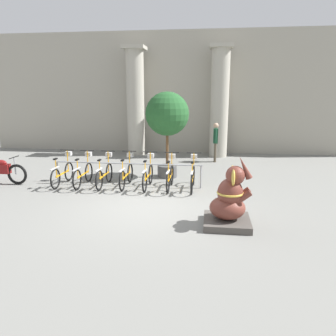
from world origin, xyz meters
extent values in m
plane|color=slate|center=(0.00, 0.00, 0.00)|extent=(60.00, 60.00, 0.00)
cube|color=#A39E8E|center=(0.00, 8.60, 3.00)|extent=(20.00, 0.20, 6.00)
cylinder|color=#ADA899|center=(-2.02, 7.60, 2.50)|extent=(0.84, 0.84, 5.00)
cube|color=#ADA899|center=(-2.02, 7.60, 5.08)|extent=(1.06, 1.06, 0.16)
cylinder|color=#ADA899|center=(2.02, 7.60, 2.50)|extent=(0.84, 0.84, 5.00)
cube|color=#ADA899|center=(2.02, 7.60, 5.08)|extent=(1.06, 1.06, 0.16)
cylinder|color=gray|center=(-3.48, 1.95, 0.38)|extent=(0.05, 0.05, 0.75)
cylinder|color=gray|center=(1.36, 1.95, 0.38)|extent=(0.05, 0.05, 0.75)
cylinder|color=gray|center=(-1.06, 1.95, 0.75)|extent=(4.94, 0.04, 0.04)
torus|color=black|center=(-3.23, 2.29, 0.33)|extent=(0.05, 0.67, 0.67)
torus|color=black|center=(-3.23, 1.26, 0.33)|extent=(0.05, 0.67, 0.67)
cube|color=orange|center=(-3.23, 1.78, 0.38)|extent=(0.04, 0.93, 0.04)
cube|color=#BCBCBC|center=(-3.23, 1.26, 0.68)|extent=(0.06, 0.55, 0.03)
cylinder|color=orange|center=(-3.23, 1.36, 0.64)|extent=(0.03, 0.03, 0.61)
cube|color=black|center=(-3.23, 1.36, 0.97)|extent=(0.08, 0.18, 0.04)
cylinder|color=orange|center=(-3.23, 2.25, 0.72)|extent=(0.03, 0.03, 0.77)
cylinder|color=black|center=(-3.23, 2.25, 1.10)|extent=(0.48, 0.03, 0.03)
cube|color=#BCBCBC|center=(-3.23, 2.35, 0.96)|extent=(0.20, 0.16, 0.14)
torus|color=black|center=(-2.50, 2.28, 0.33)|extent=(0.05, 0.67, 0.67)
torus|color=black|center=(-2.50, 1.25, 0.33)|extent=(0.05, 0.67, 0.67)
cube|color=orange|center=(-2.50, 1.77, 0.38)|extent=(0.04, 0.93, 0.04)
cube|color=#BCBCBC|center=(-2.50, 1.25, 0.68)|extent=(0.06, 0.55, 0.03)
cylinder|color=orange|center=(-2.50, 1.35, 0.64)|extent=(0.03, 0.03, 0.61)
cube|color=black|center=(-2.50, 1.35, 0.97)|extent=(0.08, 0.18, 0.04)
cylinder|color=orange|center=(-2.50, 2.24, 0.72)|extent=(0.03, 0.03, 0.77)
cylinder|color=black|center=(-2.50, 2.24, 1.10)|extent=(0.48, 0.03, 0.03)
cube|color=#BCBCBC|center=(-2.50, 2.34, 0.96)|extent=(0.20, 0.16, 0.14)
torus|color=black|center=(-1.78, 2.29, 0.33)|extent=(0.05, 0.67, 0.67)
torus|color=black|center=(-1.78, 1.26, 0.33)|extent=(0.05, 0.67, 0.67)
cube|color=orange|center=(-1.78, 1.78, 0.38)|extent=(0.04, 0.93, 0.04)
cube|color=#BCBCBC|center=(-1.78, 1.26, 0.68)|extent=(0.06, 0.55, 0.03)
cylinder|color=orange|center=(-1.78, 1.36, 0.64)|extent=(0.03, 0.03, 0.61)
cube|color=black|center=(-1.78, 1.36, 0.97)|extent=(0.08, 0.18, 0.04)
cylinder|color=orange|center=(-1.78, 2.25, 0.72)|extent=(0.03, 0.03, 0.77)
cylinder|color=black|center=(-1.78, 2.25, 1.10)|extent=(0.48, 0.03, 0.03)
cube|color=#BCBCBC|center=(-1.78, 2.35, 0.96)|extent=(0.20, 0.16, 0.14)
torus|color=black|center=(-1.06, 2.35, 0.33)|extent=(0.05, 0.67, 0.67)
torus|color=black|center=(-1.06, 1.32, 0.33)|extent=(0.05, 0.67, 0.67)
cube|color=orange|center=(-1.06, 1.83, 0.38)|extent=(0.04, 0.93, 0.04)
cube|color=#BCBCBC|center=(-1.06, 1.32, 0.68)|extent=(0.06, 0.55, 0.03)
cylinder|color=orange|center=(-1.06, 1.42, 0.64)|extent=(0.03, 0.03, 0.61)
cube|color=black|center=(-1.06, 1.42, 0.97)|extent=(0.08, 0.18, 0.04)
cylinder|color=orange|center=(-1.06, 2.31, 0.72)|extent=(0.03, 0.03, 0.77)
cylinder|color=black|center=(-1.06, 2.31, 1.10)|extent=(0.48, 0.03, 0.03)
cube|color=#BCBCBC|center=(-1.06, 2.41, 0.96)|extent=(0.20, 0.16, 0.14)
torus|color=black|center=(-0.33, 2.30, 0.33)|extent=(0.05, 0.67, 0.67)
torus|color=black|center=(-0.33, 1.27, 0.33)|extent=(0.05, 0.67, 0.67)
cube|color=orange|center=(-0.33, 1.79, 0.38)|extent=(0.04, 0.93, 0.04)
cube|color=#BCBCBC|center=(-0.33, 1.27, 0.68)|extent=(0.06, 0.55, 0.03)
cylinder|color=orange|center=(-0.33, 1.37, 0.64)|extent=(0.03, 0.03, 0.61)
cube|color=black|center=(-0.33, 1.37, 0.97)|extent=(0.08, 0.18, 0.04)
cylinder|color=orange|center=(-0.33, 2.26, 0.72)|extent=(0.03, 0.03, 0.77)
cylinder|color=black|center=(-0.33, 2.26, 1.10)|extent=(0.48, 0.03, 0.03)
cube|color=#BCBCBC|center=(-0.33, 2.36, 0.96)|extent=(0.20, 0.16, 0.14)
torus|color=black|center=(0.39, 2.29, 0.33)|extent=(0.05, 0.67, 0.67)
torus|color=black|center=(0.39, 1.26, 0.33)|extent=(0.05, 0.67, 0.67)
cube|color=orange|center=(0.39, 1.78, 0.38)|extent=(0.04, 0.93, 0.04)
cube|color=#BCBCBC|center=(0.39, 1.26, 0.68)|extent=(0.06, 0.55, 0.03)
cylinder|color=orange|center=(0.39, 1.36, 0.64)|extent=(0.03, 0.03, 0.61)
cube|color=black|center=(0.39, 1.36, 0.97)|extent=(0.08, 0.18, 0.04)
cylinder|color=orange|center=(0.39, 2.25, 0.72)|extent=(0.03, 0.03, 0.77)
cylinder|color=black|center=(0.39, 2.25, 1.10)|extent=(0.48, 0.03, 0.03)
cube|color=#BCBCBC|center=(0.39, 2.35, 0.96)|extent=(0.20, 0.16, 0.14)
torus|color=black|center=(1.11, 2.31, 0.33)|extent=(0.05, 0.67, 0.67)
torus|color=black|center=(1.11, 1.28, 0.33)|extent=(0.05, 0.67, 0.67)
cube|color=orange|center=(1.11, 1.80, 0.38)|extent=(0.04, 0.93, 0.04)
cube|color=#BCBCBC|center=(1.11, 1.28, 0.68)|extent=(0.06, 0.55, 0.03)
cylinder|color=orange|center=(1.11, 1.38, 0.64)|extent=(0.03, 0.03, 0.61)
cube|color=black|center=(1.11, 1.38, 0.97)|extent=(0.08, 0.18, 0.04)
cylinder|color=orange|center=(1.11, 2.27, 0.72)|extent=(0.03, 0.03, 0.77)
cylinder|color=black|center=(1.11, 2.27, 1.10)|extent=(0.48, 0.03, 0.03)
cube|color=#BCBCBC|center=(1.11, 2.37, 0.96)|extent=(0.20, 0.16, 0.14)
cube|color=#4C4742|center=(2.06, -1.01, 0.08)|extent=(1.06, 1.06, 0.16)
ellipsoid|color=brown|center=(2.06, -1.01, 0.43)|extent=(0.82, 0.73, 0.53)
ellipsoid|color=brown|center=(2.11, -1.01, 0.79)|extent=(0.58, 0.53, 0.68)
sphere|color=brown|center=(2.21, -1.01, 1.20)|extent=(0.44, 0.44, 0.44)
ellipsoid|color=gold|center=(2.15, -0.80, 1.20)|extent=(0.08, 0.31, 0.37)
ellipsoid|color=gold|center=(2.15, -1.23, 1.20)|extent=(0.08, 0.31, 0.37)
cone|color=brown|center=(2.40, -1.01, 1.39)|extent=(0.37, 0.15, 0.55)
cylinder|color=brown|center=(2.38, -0.89, 0.72)|extent=(0.43, 0.15, 0.38)
cylinder|color=brown|center=(2.38, -1.13, 0.72)|extent=(0.43, 0.15, 0.38)
torus|color=gold|center=(2.11, -1.01, 0.79)|extent=(0.61, 0.61, 0.05)
torus|color=black|center=(-4.75, 1.63, 0.35)|extent=(0.69, 0.09, 0.69)
ellipsoid|color=maroon|center=(-5.29, 1.63, 0.73)|extent=(0.40, 0.20, 0.20)
cylinder|color=#99999E|center=(-4.80, 1.63, 0.63)|extent=(0.04, 0.04, 0.56)
cylinder|color=black|center=(-4.80, 1.63, 0.93)|extent=(0.03, 0.55, 0.03)
cylinder|color=brown|center=(1.86, 6.32, 0.42)|extent=(0.11, 0.11, 0.85)
cylinder|color=brown|center=(1.86, 6.15, 0.42)|extent=(0.11, 0.11, 0.85)
cube|color=#19472D|center=(1.86, 6.24, 1.16)|extent=(0.20, 0.32, 0.64)
sphere|color=tan|center=(1.86, 6.24, 1.62)|extent=(0.23, 0.23, 0.23)
cylinder|color=#19472D|center=(1.86, 6.44, 1.20)|extent=(0.07, 0.07, 0.57)
cylinder|color=#19472D|center=(1.86, 6.04, 1.20)|extent=(0.07, 0.07, 0.57)
cylinder|color=#4C4C4C|center=(0.10, 3.28, 0.22)|extent=(0.71, 0.71, 0.43)
cylinder|color=brown|center=(0.10, 3.28, 1.05)|extent=(0.10, 0.10, 1.24)
sphere|color=#235628|center=(0.10, 3.28, 2.29)|extent=(1.54, 1.54, 1.54)
camera|label=1|loc=(1.62, -8.26, 3.00)|focal=35.00mm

